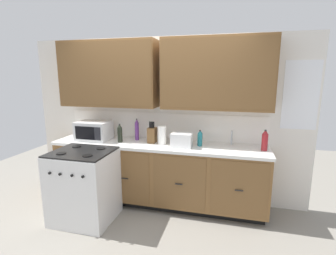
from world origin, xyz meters
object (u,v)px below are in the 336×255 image
object	(u,v)px
bottle_dark	(120,133)
bottle_red	(265,140)
microwave	(94,131)
bottle_violet	(137,130)
knife_block	(152,135)
stove_range	(84,186)
toaster	(181,140)
paper_towel_roll	(162,135)
bottle_teal	(200,138)

from	to	relation	value
bottle_dark	bottle_red	bearing A→B (deg)	2.22
microwave	bottle_violet	size ratio (longest dim) A/B	1.49
knife_block	stove_range	bearing A→B (deg)	-137.08
toaster	bottle_red	bearing A→B (deg)	5.75
stove_range	knife_block	world-z (taller)	knife_block
paper_towel_roll	bottle_dark	bearing A→B (deg)	-174.61
stove_range	bottle_red	size ratio (longest dim) A/B	3.48
microwave	bottle_violet	xyz separation A→B (m)	(0.63, 0.16, 0.02)
paper_towel_roll	toaster	bearing A→B (deg)	-16.71
stove_range	paper_towel_roll	distance (m)	1.24
knife_block	bottle_teal	xyz separation A→B (m)	(0.69, -0.01, -0.01)
toaster	bottle_dark	xyz separation A→B (m)	(-0.92, 0.03, 0.04)
stove_range	bottle_dark	distance (m)	0.87
stove_range	paper_towel_roll	xyz separation A→B (m)	(0.89, 0.63, 0.59)
toaster	stove_range	bearing A→B (deg)	-155.33
microwave	knife_block	distance (m)	0.91
stove_range	paper_towel_roll	bearing A→B (deg)	35.56
bottle_red	microwave	bearing A→B (deg)	-179.25
knife_block	bottle_teal	size ratio (longest dim) A/B	1.39
microwave	bottle_dark	distance (m)	0.45
bottle_red	toaster	bearing A→B (deg)	-174.25
stove_range	knife_block	size ratio (longest dim) A/B	3.06
stove_range	bottle_dark	xyz separation A→B (m)	(0.27, 0.57, 0.59)
paper_towel_roll	bottle_violet	distance (m)	0.46
toaster	bottle_violet	distance (m)	0.77
stove_range	paper_towel_roll	world-z (taller)	paper_towel_roll
stove_range	microwave	world-z (taller)	microwave
bottle_red	bottle_teal	size ratio (longest dim) A/B	1.22
toaster	knife_block	size ratio (longest dim) A/B	0.90
knife_block	bottle_violet	xyz separation A→B (m)	(-0.27, 0.10, 0.04)
stove_range	toaster	size ratio (longest dim) A/B	3.39
knife_block	bottle_violet	world-z (taller)	bottle_violet
stove_range	bottle_red	xyz separation A→B (m)	(2.26, 0.65, 0.59)
paper_towel_roll	bottle_red	world-z (taller)	bottle_red
stove_range	microwave	bearing A→B (deg)	106.34
bottle_dark	stove_range	bearing A→B (deg)	-114.78
toaster	bottle_dark	size ratio (longest dim) A/B	1.03
stove_range	bottle_red	world-z (taller)	bottle_red
toaster	bottle_red	size ratio (longest dim) A/B	1.03
microwave	paper_towel_roll	xyz separation A→B (m)	(1.07, 0.01, -0.01)
toaster	bottle_violet	xyz separation A→B (m)	(-0.73, 0.23, 0.06)
paper_towel_roll	bottle_teal	distance (m)	0.53
microwave	bottle_red	xyz separation A→B (m)	(2.44, 0.03, -0.01)
bottle_violet	bottle_red	bearing A→B (deg)	-3.92
stove_range	bottle_violet	world-z (taller)	bottle_violet
knife_block	bottle_violet	bearing A→B (deg)	159.45
toaster	knife_block	bearing A→B (deg)	164.24
stove_range	knife_block	xyz separation A→B (m)	(0.72, 0.67, 0.57)
stove_range	toaster	distance (m)	1.42
paper_towel_roll	bottle_violet	world-z (taller)	bottle_violet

